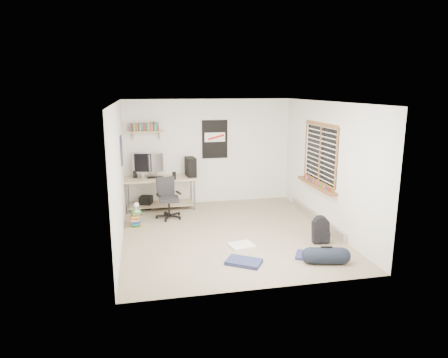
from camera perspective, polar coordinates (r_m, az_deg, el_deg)
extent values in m
cube|color=gray|center=(7.81, 0.64, -7.77)|extent=(4.00, 4.50, 0.01)
cube|color=white|center=(7.32, 0.69, 10.96)|extent=(4.00, 4.50, 0.01)
cube|color=silver|center=(9.64, -2.22, 3.92)|extent=(4.00, 0.01, 2.50)
cube|color=silver|center=(7.31, -14.87, 0.60)|extent=(0.01, 4.50, 2.50)
cube|color=silver|center=(8.13, 14.62, 1.82)|extent=(0.01, 4.50, 2.50)
cube|color=tan|center=(9.40, -9.03, -1.98)|extent=(1.66, 0.79, 0.74)
cube|color=#B6B6BB|center=(9.27, -11.52, 1.60)|extent=(0.45, 0.19, 0.48)
cube|color=#B8B9BE|center=(9.32, -9.72, 1.57)|extent=(0.38, 0.29, 0.43)
cube|color=black|center=(9.32, -4.79, 1.76)|extent=(0.24, 0.44, 0.44)
cube|color=black|center=(9.29, -9.75, 0.25)|extent=(0.36, 0.13, 0.02)
cube|color=black|center=(9.34, -12.57, 0.68)|extent=(0.10, 0.10, 0.17)
cube|color=black|center=(9.03, -7.14, 0.47)|extent=(0.09, 0.09, 0.17)
cube|color=black|center=(8.63, -7.92, -2.43)|extent=(0.71, 0.71, 0.88)
cube|color=tan|center=(9.33, -11.00, 6.68)|extent=(0.80, 0.22, 0.24)
cube|color=black|center=(9.60, -1.32, 5.70)|extent=(0.62, 0.03, 0.92)
cube|color=navy|center=(8.44, -14.44, 3.96)|extent=(0.02, 0.42, 0.60)
cube|color=brown|center=(8.33, 13.45, 3.55)|extent=(0.10, 1.50, 1.26)
cube|color=#B7B2A8|center=(8.65, 13.01, -5.37)|extent=(0.08, 2.50, 0.18)
cube|color=black|center=(7.50, 13.63, -7.39)|extent=(0.32, 0.28, 0.38)
cylinder|color=black|center=(6.70, 14.38, -10.50)|extent=(0.32, 0.32, 0.53)
cube|color=silver|center=(7.19, 2.50, -9.44)|extent=(0.47, 0.42, 0.04)
cube|color=navy|center=(6.53, 2.85, -11.74)|extent=(0.65, 0.59, 0.06)
cube|color=navy|center=(6.91, 11.42, -10.61)|extent=(0.41, 0.45, 0.05)
cube|color=brown|center=(8.31, -12.42, -5.67)|extent=(0.55, 0.50, 0.31)
cube|color=white|center=(8.22, -12.36, -4.19)|extent=(0.15, 0.21, 0.19)
cube|color=black|center=(9.49, -11.08, -3.33)|extent=(0.34, 0.34, 0.30)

